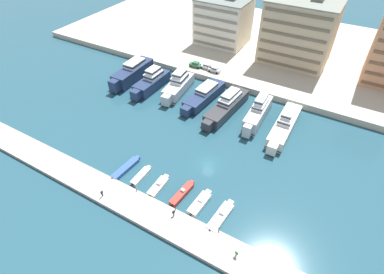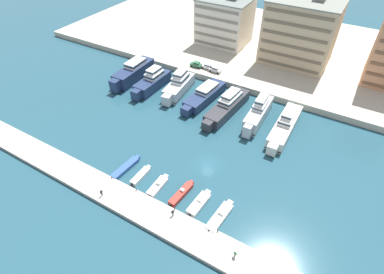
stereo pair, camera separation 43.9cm
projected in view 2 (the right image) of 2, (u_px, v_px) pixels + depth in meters
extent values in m
plane|color=#234C5B|center=(208.00, 165.00, 69.34)|extent=(400.00, 400.00, 0.00)
cube|color=#BCB29E|center=(293.00, 50.00, 112.76)|extent=(180.00, 70.00, 1.89)
cube|color=#A8A399|center=(165.00, 221.00, 57.59)|extent=(120.00, 6.39, 0.83)
cube|color=navy|center=(134.00, 73.00, 97.25)|extent=(5.13, 16.20, 4.35)
cube|color=navy|center=(115.00, 86.00, 91.18)|extent=(2.75, 2.50, 3.69)
cube|color=#192347|center=(135.00, 77.00, 98.18)|extent=(5.19, 16.36, 0.24)
cube|color=white|center=(135.00, 63.00, 96.09)|extent=(3.94, 6.82, 1.56)
cube|color=#233342|center=(135.00, 63.00, 95.99)|extent=(3.99, 6.89, 0.56)
cylinder|color=silver|center=(137.00, 57.00, 95.65)|extent=(0.16, 0.16, 1.80)
cube|color=navy|center=(150.00, 65.00, 103.46)|extent=(4.21, 0.95, 0.20)
cube|color=navy|center=(153.00, 83.00, 93.31)|extent=(5.00, 13.85, 3.50)
cube|color=navy|center=(136.00, 95.00, 88.20)|extent=(2.62, 2.39, 2.97)
cube|color=#192347|center=(153.00, 86.00, 94.06)|extent=(5.05, 13.99, 0.24)
cube|color=white|center=(154.00, 74.00, 92.31)|extent=(3.78, 5.86, 1.52)
cube|color=#233342|center=(154.00, 74.00, 92.21)|extent=(3.82, 5.92, 0.55)
cube|color=white|center=(154.00, 70.00, 91.38)|extent=(2.95, 4.57, 1.31)
cube|color=#233342|center=(154.00, 70.00, 91.29)|extent=(2.98, 4.62, 0.47)
cylinder|color=silver|center=(155.00, 65.00, 90.91)|extent=(0.16, 0.16, 1.80)
cube|color=navy|center=(167.00, 75.00, 98.50)|extent=(3.98, 1.00, 0.20)
cube|color=silver|center=(179.00, 87.00, 91.48)|extent=(5.88, 13.96, 3.58)
cube|color=silver|center=(167.00, 100.00, 86.08)|extent=(2.73, 2.52, 3.04)
cube|color=black|center=(179.00, 90.00, 92.24)|extent=(5.94, 14.10, 0.24)
cube|color=white|center=(180.00, 78.00, 90.45)|extent=(4.11, 6.03, 1.64)
cube|color=#233342|center=(180.00, 77.00, 90.34)|extent=(4.16, 6.09, 0.59)
cube|color=white|center=(180.00, 73.00, 89.44)|extent=(3.21, 4.70, 1.42)
cube|color=#233342|center=(180.00, 73.00, 89.34)|extent=(3.25, 4.75, 0.51)
cylinder|color=silver|center=(181.00, 67.00, 88.96)|extent=(0.16, 0.16, 1.80)
cube|color=silver|center=(189.00, 78.00, 96.95)|extent=(3.96, 1.28, 0.20)
cube|color=navy|center=(205.00, 96.00, 88.37)|extent=(6.12, 16.69, 2.91)
cube|color=navy|center=(187.00, 111.00, 82.66)|extent=(2.80, 2.58, 2.47)
cube|color=#192347|center=(205.00, 99.00, 88.99)|extent=(6.18, 16.85, 0.24)
cube|color=white|center=(207.00, 88.00, 87.70)|extent=(4.27, 7.15, 1.39)
cube|color=#233342|center=(207.00, 88.00, 87.61)|extent=(4.32, 7.23, 0.50)
cylinder|color=silver|center=(210.00, 82.00, 87.28)|extent=(0.16, 0.16, 1.80)
cube|color=navy|center=(220.00, 85.00, 94.09)|extent=(4.08, 1.24, 0.20)
cube|color=#333338|center=(227.00, 107.00, 84.08)|extent=(6.12, 18.60, 2.99)
cube|color=#333338|center=(208.00, 125.00, 77.81)|extent=(2.68, 2.48, 2.55)
cube|color=#334C7F|center=(227.00, 110.00, 84.72)|extent=(6.18, 18.79, 0.24)
cube|color=white|center=(230.00, 98.00, 83.46)|extent=(4.20, 7.96, 1.44)
cube|color=#233342|center=(231.00, 98.00, 83.36)|extent=(4.25, 8.04, 0.52)
cube|color=white|center=(231.00, 94.00, 82.58)|extent=(3.27, 6.21, 1.22)
cube|color=#233342|center=(231.00, 94.00, 82.50)|extent=(3.31, 6.27, 0.44)
cylinder|color=silver|center=(233.00, 88.00, 82.29)|extent=(0.16, 0.16, 1.80)
cube|color=#333338|center=(243.00, 94.00, 90.40)|extent=(3.92, 1.23, 0.20)
cube|color=silver|center=(258.00, 114.00, 80.77)|extent=(4.16, 14.82, 3.95)
cube|color=silver|center=(247.00, 131.00, 75.30)|extent=(2.09, 1.92, 3.36)
cube|color=black|center=(257.00, 118.00, 81.62)|extent=(4.20, 14.97, 0.24)
cube|color=white|center=(261.00, 104.00, 79.76)|extent=(3.08, 6.27, 1.33)
cube|color=#233342|center=(261.00, 104.00, 79.67)|extent=(3.12, 6.33, 0.48)
cube|color=white|center=(262.00, 100.00, 78.83)|extent=(2.40, 4.89, 1.49)
cube|color=#233342|center=(262.00, 99.00, 78.73)|extent=(2.43, 4.94, 0.53)
cylinder|color=silver|center=(264.00, 93.00, 78.36)|extent=(0.16, 0.16, 1.80)
cube|color=silver|center=(267.00, 102.00, 86.51)|extent=(3.18, 1.00, 0.20)
cube|color=silver|center=(285.00, 126.00, 77.56)|extent=(4.30, 18.12, 3.05)
cube|color=silver|center=(272.00, 149.00, 71.01)|extent=(2.33, 2.12, 2.59)
cube|color=black|center=(284.00, 129.00, 78.21)|extent=(4.34, 18.30, 0.24)
cube|color=white|center=(288.00, 117.00, 76.96)|extent=(3.32, 7.62, 1.46)
cube|color=#233342|center=(288.00, 116.00, 76.86)|extent=(3.36, 7.69, 0.53)
cube|color=white|center=(289.00, 112.00, 76.01)|extent=(2.59, 5.94, 1.39)
cube|color=#233342|center=(289.00, 112.00, 75.92)|extent=(2.62, 6.00, 0.50)
cylinder|color=silver|center=(292.00, 105.00, 75.70)|extent=(0.16, 0.16, 1.80)
cube|color=silver|center=(294.00, 110.00, 84.19)|extent=(3.59, 0.92, 0.20)
cube|color=#33569E|center=(125.00, 168.00, 68.00)|extent=(2.38, 7.69, 0.92)
cube|color=#33569E|center=(138.00, 157.00, 70.53)|extent=(1.02, 0.86, 0.78)
cube|color=black|center=(112.00, 178.00, 65.47)|extent=(0.38, 0.31, 0.60)
cube|color=white|center=(140.00, 176.00, 66.14)|extent=(1.60, 5.42, 0.98)
cube|color=white|center=(149.00, 168.00, 68.08)|extent=(0.86, 0.71, 0.83)
cube|color=black|center=(132.00, 184.00, 64.18)|extent=(0.36, 0.28, 0.60)
cube|color=white|center=(157.00, 187.00, 64.01)|extent=(1.98, 5.58, 0.84)
cube|color=white|center=(166.00, 177.00, 66.07)|extent=(1.07, 0.88, 0.71)
cube|color=silver|center=(158.00, 183.00, 63.81)|extent=(1.07, 0.61, 0.58)
cube|color=#283847|center=(159.00, 182.00, 63.94)|extent=(0.97, 0.09, 0.35)
cube|color=black|center=(149.00, 196.00, 61.98)|extent=(0.36, 0.28, 0.60)
cube|color=red|center=(181.00, 194.00, 62.38)|extent=(2.17, 6.84, 1.07)
cube|color=red|center=(191.00, 183.00, 64.61)|extent=(0.91, 0.77, 0.91)
cube|color=silver|center=(182.00, 190.00, 62.18)|extent=(0.90, 0.68, 0.48)
cube|color=#283847|center=(183.00, 189.00, 62.30)|extent=(0.77, 0.15, 0.29)
cube|color=black|center=(170.00, 205.00, 60.13)|extent=(0.39, 0.31, 0.60)
cube|color=white|center=(199.00, 204.00, 60.47)|extent=(2.53, 6.17, 1.06)
cube|color=white|center=(208.00, 193.00, 62.60)|extent=(1.22, 1.02, 0.90)
cube|color=silver|center=(200.00, 200.00, 60.26)|extent=(1.19, 0.68, 0.43)
cube|color=#283847|center=(201.00, 199.00, 60.39)|extent=(1.05, 0.16, 0.26)
cube|color=black|center=(189.00, 215.00, 58.39)|extent=(0.38, 0.31, 0.60)
cube|color=white|center=(219.00, 217.00, 58.18)|extent=(2.74, 7.45, 0.98)
cube|color=white|center=(230.00, 203.00, 60.67)|extent=(1.23, 1.04, 0.83)
cube|color=silver|center=(221.00, 213.00, 58.01)|extent=(1.20, 0.70, 0.55)
cube|color=#283847|center=(222.00, 212.00, 58.13)|extent=(1.05, 0.17, 0.33)
cube|color=black|center=(209.00, 231.00, 55.74)|extent=(0.38, 0.31, 0.60)
cube|color=#2D6642|center=(196.00, 65.00, 100.40)|extent=(4.17, 1.88, 0.80)
cube|color=#2D6642|center=(197.00, 63.00, 99.86)|extent=(2.17, 1.65, 0.68)
cube|color=#1E2833|center=(197.00, 63.00, 99.86)|extent=(2.13, 1.67, 0.37)
cylinder|color=black|center=(191.00, 66.00, 100.58)|extent=(0.65, 0.25, 0.64)
cylinder|color=black|center=(194.00, 64.00, 101.71)|extent=(0.65, 0.25, 0.64)
cylinder|color=black|center=(199.00, 68.00, 99.63)|extent=(0.65, 0.25, 0.64)
cylinder|color=black|center=(201.00, 66.00, 100.76)|extent=(0.65, 0.25, 0.64)
cube|color=white|center=(207.00, 67.00, 99.45)|extent=(4.11, 1.72, 0.80)
cube|color=white|center=(208.00, 65.00, 98.91)|extent=(2.11, 1.57, 0.68)
cube|color=#1E2833|center=(208.00, 65.00, 98.91)|extent=(2.06, 1.58, 0.37)
cylinder|color=black|center=(202.00, 68.00, 99.68)|extent=(0.64, 0.22, 0.64)
cylinder|color=black|center=(205.00, 66.00, 100.78)|extent=(0.64, 0.22, 0.64)
cylinder|color=black|center=(210.00, 70.00, 98.65)|extent=(0.64, 0.22, 0.64)
cylinder|color=black|center=(212.00, 68.00, 99.75)|extent=(0.64, 0.22, 0.64)
cube|color=#B7BCC1|center=(215.00, 70.00, 97.77)|extent=(4.16, 1.85, 0.80)
cube|color=#B7BCC1|center=(216.00, 68.00, 97.22)|extent=(2.16, 1.64, 0.68)
cube|color=#1E2833|center=(216.00, 68.00, 97.22)|extent=(2.11, 1.65, 0.37)
cylinder|color=black|center=(210.00, 71.00, 98.04)|extent=(0.65, 0.24, 0.64)
cylinder|color=black|center=(213.00, 69.00, 99.12)|extent=(0.65, 0.24, 0.64)
cylinder|color=black|center=(217.00, 73.00, 96.95)|extent=(0.65, 0.24, 0.64)
cylinder|color=black|center=(220.00, 71.00, 98.03)|extent=(0.65, 0.24, 0.64)
cube|color=silver|center=(224.00, 22.00, 110.80)|extent=(18.05, 14.57, 15.67)
cube|color=gray|center=(215.00, 45.00, 110.15)|extent=(16.61, 0.24, 0.90)
cube|color=gray|center=(215.00, 37.00, 108.08)|extent=(16.61, 0.24, 0.90)
cube|color=gray|center=(215.00, 28.00, 106.01)|extent=(16.61, 0.24, 0.90)
cube|color=gray|center=(216.00, 19.00, 103.94)|extent=(16.61, 0.24, 0.90)
cube|color=gray|center=(216.00, 10.00, 101.88)|extent=(16.61, 0.24, 0.90)
cube|color=#C6AD89|center=(300.00, 32.00, 97.98)|extent=(21.71, 16.89, 19.88)
cube|color=#6D5F4B|center=(287.00, 66.00, 97.90)|extent=(19.98, 0.24, 0.90)
cube|color=#6D5F4B|center=(289.00, 57.00, 95.72)|extent=(19.98, 0.24, 0.90)
cube|color=#6D5F4B|center=(292.00, 47.00, 93.53)|extent=(19.98, 0.24, 0.90)
cube|color=#6D5F4B|center=(294.00, 36.00, 91.35)|extent=(19.98, 0.24, 0.90)
cube|color=#6D5F4B|center=(296.00, 26.00, 89.16)|extent=(19.98, 0.24, 0.90)
cube|color=#6D5F4B|center=(299.00, 14.00, 86.98)|extent=(19.98, 0.24, 0.90)
cube|color=gray|center=(308.00, 0.00, 91.29)|extent=(22.15, 17.23, 0.40)
cylinder|color=#282D3D|center=(102.00, 194.00, 61.53)|extent=(0.14, 0.14, 0.84)
cylinder|color=#282D3D|center=(102.00, 194.00, 61.42)|extent=(0.14, 0.14, 0.84)
cube|color=#232328|center=(101.00, 192.00, 60.98)|extent=(0.28, 0.49, 0.65)
cylinder|color=#232328|center=(102.00, 191.00, 61.21)|extent=(0.10, 0.10, 0.65)
cylinder|color=#232328|center=(100.00, 193.00, 60.82)|extent=(0.10, 0.10, 0.65)
sphere|color=beige|center=(101.00, 190.00, 60.69)|extent=(0.23, 0.23, 0.23)
cylinder|color=#4C515B|center=(173.00, 214.00, 57.91)|extent=(0.13, 0.13, 0.81)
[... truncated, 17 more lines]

